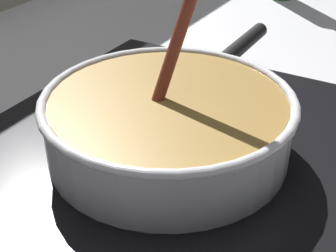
{
  "coord_description": "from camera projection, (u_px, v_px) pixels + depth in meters",
  "views": [
    {
      "loc": [
        -0.38,
        -0.05,
        0.34
      ],
      "look_at": [
        0.03,
        0.19,
        0.05
      ],
      "focal_mm": 52.06,
      "sensor_mm": 36.0,
      "label": 1
    }
  ],
  "objects": [
    {
      "name": "ground",
      "position": [
        316.0,
        246.0,
        0.49
      ],
      "size": [
        2.4,
        1.6,
        0.04
      ],
      "primitive_type": "cube",
      "color": "#B7B7BC"
    },
    {
      "name": "hob_plate",
      "position": [
        168.0,
        155.0,
        0.58
      ],
      "size": [
        0.56,
        0.48,
        0.01
      ],
      "primitive_type": "cube",
      "color": "black",
      "rests_on": "ground"
    },
    {
      "name": "cooking_pan",
      "position": [
        169.0,
        121.0,
        0.56
      ],
      "size": [
        0.43,
        0.29,
        0.29
      ],
      "color": "silver",
      "rests_on": "hob_plate"
    },
    {
      "name": "burner_ring",
      "position": [
        168.0,
        148.0,
        0.57
      ],
      "size": [
        0.16,
        0.16,
        0.01
      ],
      "primitive_type": "torus",
      "color": "#592D0C",
      "rests_on": "hob_plate"
    },
    {
      "name": "spare_burner",
      "position": [
        234.0,
        85.0,
        0.72
      ],
      "size": [
        0.15,
        0.15,
        0.01
      ],
      "primitive_type": "cylinder",
      "color": "#262628",
      "rests_on": "hob_plate"
    }
  ]
}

